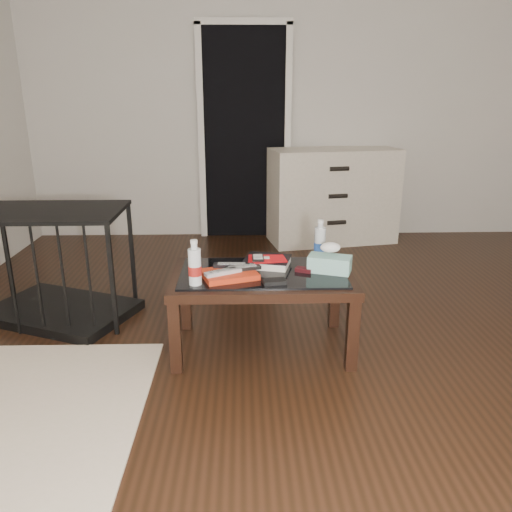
{
  "coord_description": "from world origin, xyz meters",
  "views": [
    {
      "loc": [
        -0.43,
        -2.52,
        1.4
      ],
      "look_at": [
        -0.36,
        0.08,
        0.55
      ],
      "focal_mm": 35.0,
      "sensor_mm": 36.0,
      "label": 1
    }
  ],
  "objects": [
    {
      "name": "remote_silver",
      "position": [
        -0.54,
        -0.04,
        0.5
      ],
      "size": [
        0.2,
        0.14,
        0.02
      ],
      "primitive_type": "cube",
      "rotation": [
        0.0,
        0.0,
        0.48
      ],
      "color": "#AEAEB3",
      "rests_on": "magazines"
    },
    {
      "name": "remote_black_front",
      "position": [
        -0.43,
        0.02,
        0.5
      ],
      "size": [
        0.21,
        0.1,
        0.02
      ],
      "primitive_type": "cube",
      "rotation": [
        0.0,
        0.0,
        0.29
      ],
      "color": "black",
      "rests_on": "magazines"
    },
    {
      "name": "coffee_table",
      "position": [
        -0.32,
        0.06,
        0.4
      ],
      "size": [
        1.0,
        0.6,
        0.46
      ],
      "color": "black",
      "rests_on": "ground"
    },
    {
      "name": "wallet",
      "position": [
        -0.27,
        -0.11,
        0.47
      ],
      "size": [
        0.13,
        0.09,
        0.02
      ],
      "primitive_type": "cube",
      "rotation": [
        0.0,
        0.0,
        0.15
      ],
      "color": "black",
      "rests_on": "coffee_table"
    },
    {
      "name": "room_shell",
      "position": [
        0.0,
        0.0,
        1.62
      ],
      "size": [
        5.0,
        5.0,
        5.0
      ],
      "color": "beige",
      "rests_on": "ground"
    },
    {
      "name": "magazines",
      "position": [
        -0.5,
        -0.01,
        0.48
      ],
      "size": [
        0.33,
        0.29,
        0.03
      ],
      "primitive_type": "cube",
      "rotation": [
        0.0,
        0.0,
        0.31
      ],
      "color": "red",
      "rests_on": "coffee_table"
    },
    {
      "name": "dvd_mailers",
      "position": [
        -0.3,
        0.15,
        0.51
      ],
      "size": [
        0.19,
        0.14,
        0.01
      ],
      "primitive_type": "cube",
      "rotation": [
        0.0,
        0.0,
        -0.03
      ],
      "color": "red",
      "rests_on": "textbook"
    },
    {
      "name": "water_bottle_right",
      "position": [
        0.03,
        0.28,
        0.58
      ],
      "size": [
        0.08,
        0.08,
        0.24
      ],
      "primitive_type": "cylinder",
      "rotation": [
        0.0,
        0.0,
        0.34
      ],
      "color": "silver",
      "rests_on": "coffee_table"
    },
    {
      "name": "tissue_box",
      "position": [
        0.05,
        0.06,
        0.51
      ],
      "size": [
        0.26,
        0.19,
        0.09
      ],
      "primitive_type": "cube",
      "rotation": [
        0.0,
        0.0,
        -0.34
      ],
      "color": "teal",
      "rests_on": "coffee_table"
    },
    {
      "name": "flip_phone",
      "position": [
        -0.09,
        0.06,
        0.47
      ],
      "size": [
        0.1,
        0.08,
        0.02
      ],
      "primitive_type": "cube",
      "rotation": [
        0.0,
        0.0,
        -0.43
      ],
      "color": "black",
      "rests_on": "coffee_table"
    },
    {
      "name": "doorway",
      "position": [
        -0.4,
        2.47,
        1.02
      ],
      "size": [
        0.9,
        0.08,
        2.07
      ],
      "color": "black",
      "rests_on": "ground"
    },
    {
      "name": "ipod",
      "position": [
        -0.35,
        0.13,
        0.52
      ],
      "size": [
        0.06,
        0.1,
        0.02
      ],
      "primitive_type": "cube",
      "rotation": [
        0.0,
        0.0,
        0.0
      ],
      "color": "black",
      "rests_on": "dvd_mailers"
    },
    {
      "name": "textbook",
      "position": [
        -0.29,
        0.17,
        0.48
      ],
      "size": [
        0.29,
        0.26,
        0.05
      ],
      "primitive_type": "cube",
      "rotation": [
        0.0,
        0.0,
        -0.26
      ],
      "color": "black",
      "rests_on": "coffee_table"
    },
    {
      "name": "remote_black_back",
      "position": [
        -0.49,
        0.06,
        0.5
      ],
      "size": [
        0.2,
        0.06,
        0.02
      ],
      "primitive_type": "cube",
      "rotation": [
        0.0,
        0.0,
        -0.07
      ],
      "color": "black",
      "rests_on": "magazines"
    },
    {
      "name": "dresser",
      "position": [
        0.45,
        2.23,
        0.45
      ],
      "size": [
        1.27,
        0.71,
        0.9
      ],
      "rotation": [
        0.0,
        0.0,
        0.18
      ],
      "color": "beige",
      "rests_on": "ground"
    },
    {
      "name": "water_bottle_left",
      "position": [
        -0.68,
        -0.11,
        0.58
      ],
      "size": [
        0.07,
        0.07,
        0.24
      ],
      "primitive_type": "cylinder",
      "rotation": [
        0.0,
        0.0,
        0.13
      ],
      "color": "silver",
      "rests_on": "coffee_table"
    },
    {
      "name": "pet_crate",
      "position": [
        -1.63,
        0.53,
        0.23
      ],
      "size": [
        1.06,
        0.9,
        0.71
      ],
      "rotation": [
        0.0,
        0.0,
        -0.39
      ],
      "color": "black",
      "rests_on": "ground"
    },
    {
      "name": "ground",
      "position": [
        0.0,
        0.0,
        0.0
      ],
      "size": [
        5.0,
        5.0,
        0.0
      ],
      "primitive_type": "plane",
      "color": "black",
      "rests_on": "ground"
    }
  ]
}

